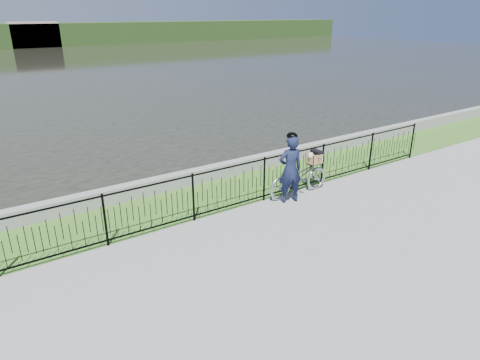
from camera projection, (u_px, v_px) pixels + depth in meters
ground at (272, 236)px, 9.10m from camera, size 120.00×120.00×0.00m
grass_strip at (210, 196)px, 11.09m from camera, size 60.00×2.00×0.01m
water at (18, 71)px, 34.46m from camera, size 120.00×120.00×0.00m
quay_wall at (191, 177)px, 11.79m from camera, size 60.00×0.30×0.40m
fence at (231, 188)px, 10.12m from camera, size 14.00×0.06×1.15m
far_building_right at (34, 35)px, 56.61m from camera, size 6.00×3.00×3.20m
bicycle_rig at (299, 176)px, 11.03m from camera, size 1.86×0.65×1.11m
cyclist at (290, 168)px, 10.47m from camera, size 0.71×0.55×1.78m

